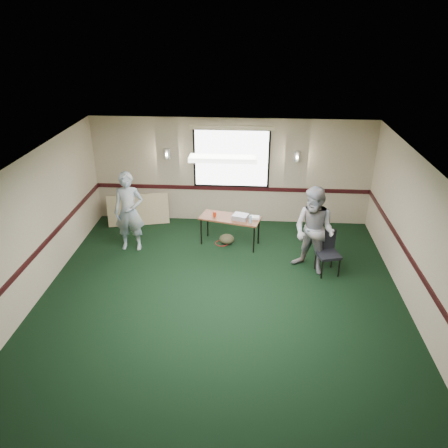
# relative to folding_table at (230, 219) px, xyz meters

# --- Properties ---
(ground) EXTENTS (8.00, 8.00, 0.00)m
(ground) POSITION_rel_folding_table_xyz_m (-0.04, -2.68, -0.64)
(ground) COLOR black
(ground) RESTS_ON ground
(room_shell) EXTENTS (8.00, 8.02, 8.00)m
(room_shell) POSITION_rel_folding_table_xyz_m (-0.04, -0.56, 0.94)
(room_shell) COLOR tan
(room_shell) RESTS_ON ground
(folding_table) EXTENTS (1.48, 0.87, 0.69)m
(folding_table) POSITION_rel_folding_table_xyz_m (0.00, 0.00, 0.00)
(folding_table) COLOR #4F2816
(folding_table) RESTS_ON ground
(projector) EXTENTS (0.40, 0.36, 0.11)m
(projector) POSITION_rel_folding_table_xyz_m (0.24, -0.06, 0.11)
(projector) COLOR #9999A2
(projector) RESTS_ON folding_table
(game_console) EXTENTS (0.22, 0.18, 0.05)m
(game_console) POSITION_rel_folding_table_xyz_m (0.57, -0.02, 0.08)
(game_console) COLOR white
(game_console) RESTS_ON folding_table
(red_cup) EXTENTS (0.08, 0.08, 0.12)m
(red_cup) POSITION_rel_folding_table_xyz_m (-0.36, 0.03, 0.11)
(red_cup) COLOR #AE270B
(red_cup) RESTS_ON folding_table
(water_bottle) EXTENTS (0.06, 0.06, 0.19)m
(water_bottle) POSITION_rel_folding_table_xyz_m (0.47, -0.25, 0.14)
(water_bottle) COLOR #80AED1
(water_bottle) RESTS_ON folding_table
(duffel_bag) EXTENTS (0.37, 0.29, 0.25)m
(duffel_bag) POSITION_rel_folding_table_xyz_m (-0.07, -0.00, -0.52)
(duffel_bag) COLOR #484229
(duffel_bag) RESTS_ON ground
(cable_coil) EXTENTS (0.35, 0.35, 0.02)m
(cable_coil) POSITION_rel_folding_table_xyz_m (-0.19, 0.00, -0.63)
(cable_coil) COLOR #B4161A
(cable_coil) RESTS_ON ground
(folded_table) EXTENTS (1.56, 0.58, 0.79)m
(folded_table) POSITION_rel_folding_table_xyz_m (-2.41, 0.92, -0.25)
(folded_table) COLOR tan
(folded_table) RESTS_ON ground
(conference_chair) EXTENTS (0.54, 0.56, 0.91)m
(conference_chair) POSITION_rel_folding_table_xyz_m (2.09, -1.04, -0.11)
(conference_chair) COLOR black
(conference_chair) RESTS_ON ground
(person_left) EXTENTS (0.70, 0.47, 1.85)m
(person_left) POSITION_rel_folding_table_xyz_m (-2.26, -0.35, 0.28)
(person_left) COLOR #41648F
(person_left) RESTS_ON ground
(person_right) EXTENTS (1.15, 1.11, 1.87)m
(person_right) POSITION_rel_folding_table_xyz_m (1.78, -1.05, 0.29)
(person_right) COLOR #7390B3
(person_right) RESTS_ON ground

